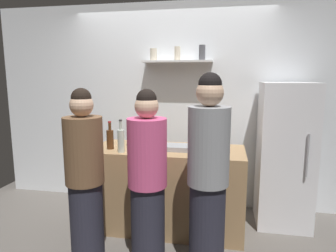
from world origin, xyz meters
The scene contains 14 objects.
ground_plane centered at (0.00, 0.00, 0.00)m, with size 5.28×5.28×0.00m, color #59544F.
back_wall_assembly centered at (0.00, 1.25, 1.30)m, with size 4.80×0.32×2.60m.
refrigerator centered at (1.36, 0.85, 0.81)m, with size 0.58×0.61×1.62m.
counter centered at (0.08, 0.50, 0.45)m, with size 1.65×0.69×0.91m, color #9E7A51.
baking_pan centered at (0.22, 0.48, 0.93)m, with size 0.34×0.24×0.05m, color gray.
utensil_holder centered at (0.61, 0.58, 0.96)m, with size 0.10×0.10×0.21m.
wine_bottle_dark_glass centered at (0.42, 0.28, 1.01)m, with size 0.07×0.07×0.30m.
wine_bottle_amber_glass centered at (-0.53, 0.38, 1.02)m, with size 0.08×0.08×0.30m.
wine_bottle_green_glass centered at (-0.07, 0.61, 1.03)m, with size 0.07×0.07×0.33m.
wine_bottle_pale_glass centered at (-0.36, 0.26, 1.04)m, with size 0.07×0.07×0.34m.
water_bottle_plastic centered at (-0.35, 0.53, 1.01)m, with size 0.08×0.08×0.23m.
person_pink_top centered at (0.04, -0.21, 0.78)m, with size 0.34×0.34×1.58m.
person_brown_jacket centered at (-0.52, -0.25, 0.78)m, with size 0.34×0.34×1.59m.
person_grey_hoodie centered at (0.56, -0.24, 0.85)m, with size 0.34×0.34×1.72m.
Camera 1 is at (0.69, -2.62, 1.69)m, focal length 32.17 mm.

